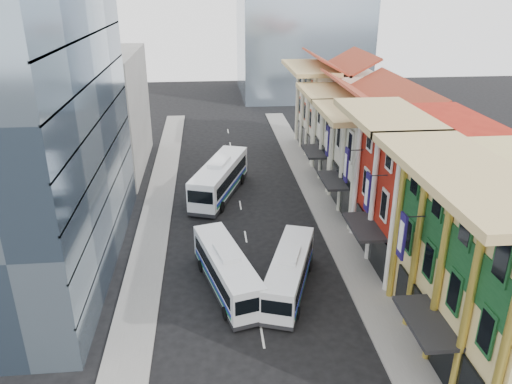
{
  "coord_description": "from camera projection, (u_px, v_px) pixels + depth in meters",
  "views": [
    {
      "loc": [
        -2.98,
        -18.13,
        21.4
      ],
      "look_at": [
        0.62,
        18.62,
        5.82
      ],
      "focal_mm": 35.0,
      "sensor_mm": 36.0,
      "label": 1
    }
  ],
  "objects": [
    {
      "name": "sidewalk_right",
      "position": [
        337.0,
        232.0,
        46.12
      ],
      "size": [
        3.0,
        90.0,
        0.15
      ],
      "primitive_type": "cube",
      "color": "slate",
      "rests_on": "ground"
    },
    {
      "name": "sidewalk_left",
      "position": [
        151.0,
        240.0,
        44.59
      ],
      "size": [
        3.0,
        90.0,
        0.15
      ],
      "primitive_type": "cube",
      "color": "slate",
      "rests_on": "ground"
    },
    {
      "name": "shophouse_tan",
      "position": [
        510.0,
        272.0,
        28.72
      ],
      "size": [
        8.0,
        14.0,
        12.0
      ],
      "primitive_type": "cube",
      "color": "#CDB976",
      "rests_on": "ground"
    },
    {
      "name": "shophouse_red",
      "position": [
        425.0,
        191.0,
        39.73
      ],
      "size": [
        8.0,
        10.0,
        12.0
      ],
      "primitive_type": "cube",
      "color": "#9F1F12",
      "rests_on": "ground"
    },
    {
      "name": "shophouse_cream_near",
      "position": [
        384.0,
        163.0,
        48.83
      ],
      "size": [
        8.0,
        9.0,
        10.0
      ],
      "primitive_type": "cube",
      "color": "beige",
      "rests_on": "ground"
    },
    {
      "name": "shophouse_cream_mid",
      "position": [
        358.0,
        137.0,
        57.08
      ],
      "size": [
        8.0,
        9.0,
        10.0
      ],
      "primitive_type": "cube",
      "color": "beige",
      "rests_on": "ground"
    },
    {
      "name": "shophouse_cream_far",
      "position": [
        336.0,
        111.0,
        66.51
      ],
      "size": [
        8.0,
        12.0,
        11.0
      ],
      "primitive_type": "cube",
      "color": "beige",
      "rests_on": "ground"
    },
    {
      "name": "office_tower",
      "position": [
        8.0,
        80.0,
        35.28
      ],
      "size": [
        12.0,
        26.0,
        30.0
      ],
      "primitive_type": "cube",
      "color": "#405266",
      "rests_on": "ground"
    },
    {
      "name": "office_block_far",
      "position": [
        99.0,
        113.0,
        59.57
      ],
      "size": [
        10.0,
        18.0,
        14.0
      ],
      "primitive_type": "cube",
      "color": "gray",
      "rests_on": "ground"
    },
    {
      "name": "bus_left_near",
      "position": [
        227.0,
        270.0,
        37.01
      ],
      "size": [
        5.08,
        10.81,
        3.38
      ],
      "primitive_type": null,
      "rotation": [
        0.0,
        0.0,
        0.26
      ],
      "color": "white",
      "rests_on": "ground"
    },
    {
      "name": "bus_left_far",
      "position": [
        220.0,
        178.0,
        53.46
      ],
      "size": [
        6.91,
        12.89,
        4.05
      ],
      "primitive_type": null,
      "rotation": [
        0.0,
        0.0,
        -0.33
      ],
      "color": "white",
      "rests_on": "ground"
    },
    {
      "name": "bus_right",
      "position": [
        289.0,
        271.0,
        36.92
      ],
      "size": [
        5.49,
        10.33,
        3.24
      ],
      "primitive_type": null,
      "rotation": [
        0.0,
        0.0,
        -0.33
      ],
      "color": "silver",
      "rests_on": "ground"
    }
  ]
}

